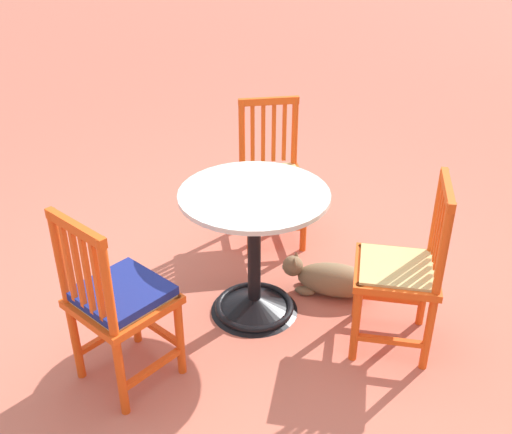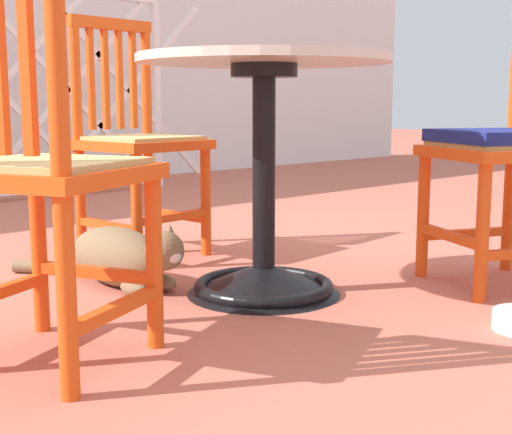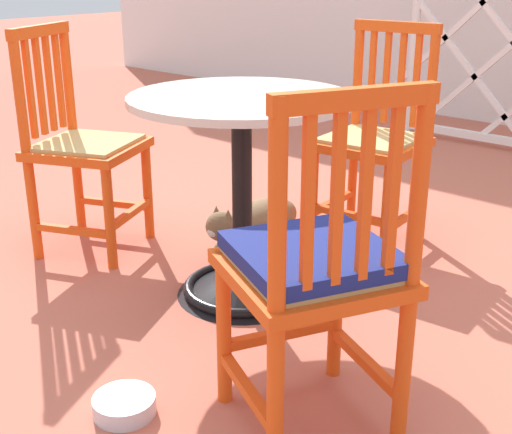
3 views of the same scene
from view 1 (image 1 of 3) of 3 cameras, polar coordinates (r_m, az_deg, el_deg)
ground_plane at (r=3.29m, az=-0.59°, el=-9.71°), size 24.00×24.00×0.00m
cafe_table at (r=3.19m, az=-0.14°, el=-4.80°), size 0.76×0.76×0.73m
orange_chair_tucked_in at (r=2.75m, az=-12.95°, el=-7.81°), size 0.53×0.53×0.91m
orange_chair_facing_out at (r=2.98m, az=13.78°, el=-5.04°), size 0.44×0.44×0.91m
orange_chair_near_fence at (r=3.80m, az=1.52°, el=3.76°), size 0.53×0.53×0.91m
tabby_cat at (r=3.45m, az=6.99°, el=-5.86°), size 0.30×0.72×0.23m
pet_water_bowl at (r=3.40m, az=-13.47°, el=-8.63°), size 0.17×0.17×0.05m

